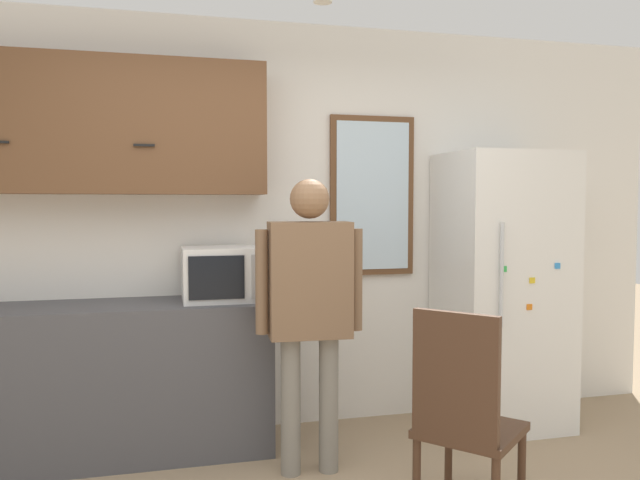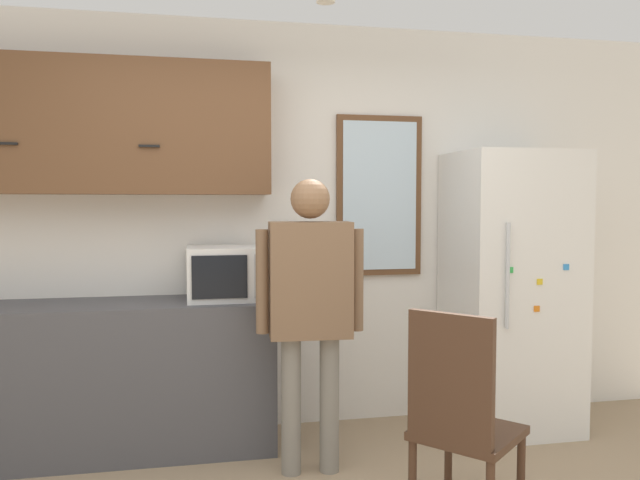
# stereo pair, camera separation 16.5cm
# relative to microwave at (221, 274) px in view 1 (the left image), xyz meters

# --- Properties ---
(back_wall) EXTENTS (6.00, 0.06, 2.70)m
(back_wall) POSITION_rel_microwave_xyz_m (0.26, 0.29, 0.27)
(back_wall) COLOR white
(back_wall) RESTS_ON ground_plane
(counter) EXTENTS (2.23, 0.55, 0.91)m
(counter) POSITION_rel_microwave_xyz_m (-0.83, -0.02, -0.62)
(counter) COLOR #4C4C51
(counter) RESTS_ON ground_plane
(upper_cabinets) EXTENTS (2.23, 0.33, 0.81)m
(upper_cabinets) POSITION_rel_microwave_xyz_m (-0.83, 0.10, 0.89)
(upper_cabinets) COLOR brown
(microwave) EXTENTS (0.46, 0.43, 0.33)m
(microwave) POSITION_rel_microwave_xyz_m (0.00, 0.00, 0.00)
(microwave) COLOR white
(microwave) RESTS_ON counter
(person) EXTENTS (0.60, 0.25, 1.64)m
(person) POSITION_rel_microwave_xyz_m (0.44, -0.53, -0.08)
(person) COLOR gray
(person) RESTS_ON ground_plane
(refrigerator) EXTENTS (0.77, 0.70, 1.84)m
(refrigerator) POSITION_rel_microwave_xyz_m (1.88, -0.09, -0.15)
(refrigerator) COLOR white
(refrigerator) RESTS_ON ground_plane
(chair) EXTENTS (0.62, 0.62, 1.02)m
(chair) POSITION_rel_microwave_xyz_m (1.01, -1.24, -0.54)
(chair) COLOR #472D1E
(chair) RESTS_ON ground_plane
(window) EXTENTS (0.60, 0.05, 1.09)m
(window) POSITION_rel_microwave_xyz_m (1.06, 0.24, 0.48)
(window) COLOR brown
(ceiling_light) EXTENTS (0.11, 0.11, 0.01)m
(ceiling_light) POSITION_rel_microwave_xyz_m (0.58, -0.27, 1.60)
(ceiling_light) COLOR white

